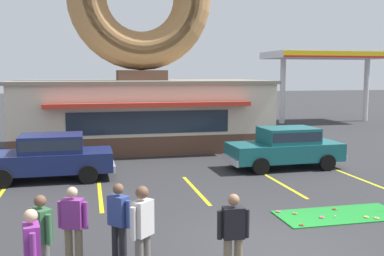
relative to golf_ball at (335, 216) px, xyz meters
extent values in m
plane|color=#2D2D30|center=(-2.34, -1.43, -0.05)|extent=(160.00, 160.00, 0.00)
cube|color=brown|center=(-3.48, 12.57, 0.40)|extent=(12.00, 6.00, 0.90)
cube|color=beige|center=(-3.48, 12.57, 2.00)|extent=(12.00, 6.00, 2.30)
cube|color=gray|center=(-3.48, 12.57, 3.23)|extent=(12.30, 6.30, 0.16)
cube|color=red|center=(-3.48, 9.27, 2.30)|extent=(9.00, 0.60, 0.20)
cube|color=#232D3D|center=(-3.48, 9.56, 1.50)|extent=(7.20, 0.03, 1.00)
cube|color=brown|center=(-3.48, 12.57, 3.56)|extent=(2.40, 1.80, 0.50)
cube|color=#1E842D|center=(0.23, 0.17, -0.04)|extent=(3.29, 1.41, 0.03)
torus|color=#E5C666|center=(0.76, -0.23, 0.00)|extent=(0.13, 0.13, 0.04)
torus|color=brown|center=(-1.13, -0.40, 0.00)|extent=(0.13, 0.13, 0.04)
torus|color=#A5724C|center=(-0.90, 0.46, 0.00)|extent=(0.13, 0.13, 0.04)
torus|color=#D8667F|center=(-1.26, 0.71, 0.00)|extent=(0.13, 0.13, 0.04)
torus|color=#E5C666|center=(0.96, -0.36, 0.00)|extent=(0.13, 0.13, 0.04)
torus|color=brown|center=(0.33, 0.57, 0.00)|extent=(0.13, 0.13, 0.04)
torus|color=#D8667F|center=(-0.37, 0.01, 0.00)|extent=(0.13, 0.13, 0.04)
sphere|color=white|center=(0.00, 0.00, 0.00)|extent=(0.04, 0.04, 0.04)
cube|color=navy|center=(-7.55, 6.03, 0.61)|extent=(4.41, 1.78, 0.68)
cube|color=navy|center=(-7.40, 6.03, 1.25)|extent=(2.11, 1.57, 0.60)
cube|color=#232D3D|center=(-7.40, 6.03, 1.27)|extent=(2.02, 1.59, 0.36)
cube|color=silver|center=(-5.32, 6.04, 0.37)|extent=(0.11, 1.67, 0.24)
cylinder|color=black|center=(-8.91, 5.15, 0.27)|extent=(0.64, 0.22, 0.64)
cylinder|color=black|center=(-8.92, 6.91, 0.27)|extent=(0.64, 0.22, 0.64)
cylinder|color=black|center=(-6.18, 5.16, 0.27)|extent=(0.64, 0.22, 0.64)
cylinder|color=black|center=(-6.19, 6.92, 0.27)|extent=(0.64, 0.22, 0.64)
cube|color=#196066|center=(1.33, 6.04, 0.61)|extent=(4.44, 1.87, 0.68)
cube|color=#196066|center=(1.48, 6.04, 1.25)|extent=(2.14, 1.61, 0.60)
cube|color=#232D3D|center=(1.48, 6.04, 1.27)|extent=(2.05, 1.63, 0.36)
cube|color=silver|center=(-0.89, 5.98, 0.37)|extent=(0.14, 1.67, 0.24)
cube|color=silver|center=(3.56, 6.09, 0.37)|extent=(0.14, 1.67, 0.24)
cylinder|color=black|center=(-0.01, 5.12, 0.27)|extent=(0.65, 0.24, 0.64)
cylinder|color=black|center=(-0.05, 6.88, 0.27)|extent=(0.65, 0.24, 0.64)
cylinder|color=black|center=(2.72, 5.19, 0.27)|extent=(0.65, 0.24, 0.64)
cylinder|color=black|center=(2.68, 6.95, 0.27)|extent=(0.65, 0.24, 0.64)
cylinder|color=#232328|center=(-5.67, -1.51, 0.35)|extent=(0.15, 0.15, 0.79)
cylinder|color=#232328|center=(-5.54, -1.66, 0.35)|extent=(0.15, 0.15, 0.79)
cube|color=#33478C|center=(-5.60, -1.58, 1.03)|extent=(0.43, 0.44, 0.58)
cylinder|color=#33478C|center=(-5.77, -1.40, 1.00)|extent=(0.10, 0.10, 0.53)
cylinder|color=#33478C|center=(-5.44, -1.77, 1.00)|extent=(0.10, 0.10, 0.53)
sphere|color=brown|center=(-5.60, -1.58, 1.46)|extent=(0.21, 0.21, 0.21)
cube|color=#386B42|center=(-6.98, -2.10, 1.03)|extent=(0.42, 0.45, 0.58)
cylinder|color=#386B42|center=(-6.84, -2.30, 1.00)|extent=(0.10, 0.10, 0.53)
cylinder|color=#386B42|center=(-7.13, -1.89, 1.00)|extent=(0.10, 0.10, 0.53)
sphere|color=brown|center=(-6.98, -2.10, 1.46)|extent=(0.21, 0.21, 0.21)
cube|color=silver|center=(-5.25, -2.43, 1.13)|extent=(0.44, 0.44, 0.63)
cylinder|color=silver|center=(-5.07, -2.25, 1.10)|extent=(0.10, 0.10, 0.58)
cylinder|color=silver|center=(-5.42, -2.60, 1.10)|extent=(0.10, 0.10, 0.58)
sphere|color=brown|center=(-5.25, -2.43, 1.59)|extent=(0.23, 0.23, 0.23)
cube|color=black|center=(-3.65, -2.69, 1.01)|extent=(0.39, 0.26, 0.57)
cylinder|color=black|center=(-3.40, -2.71, 0.98)|extent=(0.10, 0.10, 0.52)
cylinder|color=black|center=(-3.90, -2.68, 0.98)|extent=(0.10, 0.10, 0.52)
sphere|color=#9E7051|center=(-3.65, -2.69, 1.43)|extent=(0.21, 0.21, 0.21)
cube|color=#8C3393|center=(-7.03, -2.98, 1.04)|extent=(0.30, 0.42, 0.59)
cylinder|color=#8C3393|center=(-6.99, -3.23, 1.01)|extent=(0.10, 0.10, 0.54)
cylinder|color=#8C3393|center=(-7.08, -2.73, 1.01)|extent=(0.10, 0.10, 0.54)
sphere|color=beige|center=(-7.03, -2.98, 1.47)|extent=(0.22, 0.22, 0.22)
cylinder|color=#7F7056|center=(-6.56, -1.44, 0.33)|extent=(0.15, 0.15, 0.77)
cylinder|color=#7F7056|center=(-6.37, -1.51, 0.33)|extent=(0.15, 0.15, 0.77)
cube|color=#8C3393|center=(-6.47, -1.47, 1.00)|extent=(0.44, 0.35, 0.56)
cylinder|color=#8C3393|center=(-6.70, -1.39, 0.97)|extent=(0.10, 0.10, 0.52)
cylinder|color=#8C3393|center=(-6.23, -1.56, 0.97)|extent=(0.10, 0.10, 0.52)
sphere|color=beige|center=(-6.47, -1.47, 1.42)|extent=(0.21, 0.21, 0.21)
cylinder|color=#51565B|center=(3.15, 9.92, 0.42)|extent=(0.56, 0.56, 0.95)
torus|color=#303437|center=(3.15, 9.92, 0.90)|extent=(0.57, 0.57, 0.05)
cylinder|color=silver|center=(7.98, 20.95, 2.35)|extent=(0.40, 0.40, 4.80)
cylinder|color=silver|center=(14.98, 20.95, 2.35)|extent=(0.40, 0.40, 4.80)
cube|color=silver|center=(11.48, 20.95, 5.00)|extent=(9.00, 4.40, 0.50)
cube|color=yellow|center=(11.48, 18.73, 5.00)|extent=(9.00, 0.04, 0.44)
cube|color=red|center=(11.48, 18.70, 4.83)|extent=(9.00, 0.04, 0.12)
cube|color=yellow|center=(-5.84, 3.57, -0.05)|extent=(0.12, 3.60, 0.01)
cube|color=yellow|center=(-2.84, 3.57, -0.05)|extent=(0.12, 3.60, 0.01)
cube|color=yellow|center=(0.16, 3.57, -0.05)|extent=(0.12, 3.60, 0.01)
cube|color=yellow|center=(3.16, 3.57, -0.05)|extent=(0.12, 3.60, 0.01)
camera|label=1|loc=(-6.12, -10.07, 3.66)|focal=42.00mm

